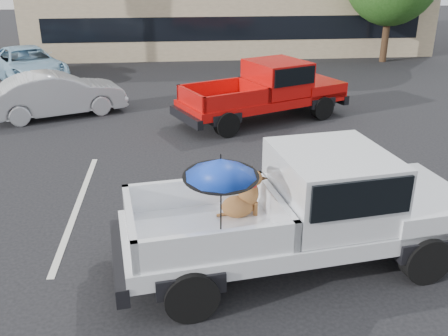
{
  "coord_description": "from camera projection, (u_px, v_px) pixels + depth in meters",
  "views": [
    {
      "loc": [
        -0.96,
        -7.16,
        4.58
      ],
      "look_at": [
        -0.19,
        0.58,
        1.3
      ],
      "focal_mm": 40.0,
      "sensor_mm": 36.0,
      "label": 1
    }
  ],
  "objects": [
    {
      "name": "blue_suv",
      "position": [
        28.0,
        65.0,
        19.82
      ],
      "size": [
        4.29,
        5.33,
        1.35
      ],
      "primitive_type": "imported",
      "rotation": [
        0.0,
        0.0,
        0.5
      ],
      "color": "#93C0DC",
      "rests_on": "ground"
    },
    {
      "name": "stripe_left",
      "position": [
        78.0,
        206.0,
        9.99
      ],
      "size": [
        0.12,
        5.0,
        0.01
      ],
      "primitive_type": "cube",
      "color": "silver",
      "rests_on": "ground"
    },
    {
      "name": "silver_pickup",
      "position": [
        316.0,
        203.0,
        7.78
      ],
      "size": [
        5.91,
        2.75,
        2.06
      ],
      "rotation": [
        0.0,
        0.0,
        0.14
      ],
      "color": "black",
      "rests_on": "ground"
    },
    {
      "name": "ground",
      "position": [
        239.0,
        251.0,
        8.44
      ],
      "size": [
        90.0,
        90.0,
        0.0
      ],
      "primitive_type": "plane",
      "color": "black",
      "rests_on": "ground"
    },
    {
      "name": "stripe_right",
      "position": [
        367.0,
        193.0,
        10.54
      ],
      "size": [
        0.12,
        5.0,
        0.01
      ],
      "primitive_type": "cube",
      "color": "silver",
      "rests_on": "ground"
    },
    {
      "name": "red_pickup",
      "position": [
        272.0,
        88.0,
        15.11
      ],
      "size": [
        5.6,
        3.81,
        1.75
      ],
      "rotation": [
        0.0,
        0.0,
        0.41
      ],
      "color": "black",
      "rests_on": "ground"
    },
    {
      "name": "silver_sedan",
      "position": [
        57.0,
        94.0,
        15.49
      ],
      "size": [
        4.34,
        2.86,
        1.35
      ],
      "primitive_type": "imported",
      "rotation": [
        0.0,
        0.0,
        1.95
      ],
      "color": "#B9BDC1",
      "rests_on": "ground"
    }
  ]
}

